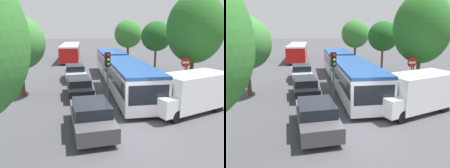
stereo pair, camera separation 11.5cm
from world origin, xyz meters
The scene contains 14 objects.
ground_plane centered at (0.00, 0.00, 0.00)m, with size 200.00×200.00×0.00m, color #47474C.
articulated_bus centered at (1.81, 9.44, 1.41)m, with size 3.43×16.57×2.44m.
city_bus_rear centered at (-1.88, 25.99, 1.42)m, with size 3.49×11.55×2.45m.
queued_car_graphite centered at (-1.71, 1.00, 0.74)m, with size 1.91×4.27×1.47m.
queued_car_black centered at (-1.90, 6.69, 0.70)m, with size 1.79×4.01×1.38m.
queued_car_silver centered at (-1.96, 12.03, 0.74)m, with size 1.91×4.27×1.47m.
white_van centered at (4.33, 2.23, 1.24)m, with size 5.35×3.28×2.31m.
traffic_light centered at (-0.21, 4.53, 2.50)m, with size 0.35×0.38×3.40m.
no_entry_sign centered at (5.62, 5.22, 1.88)m, with size 0.70×0.08×2.82m.
direction_sign_post centered at (6.58, 6.59, 2.55)m, with size 0.30×1.39×3.60m.
tree_left_mid centered at (-5.86, 7.61, 3.74)m, with size 3.67×3.67×5.73m.
tree_right_near centered at (7.05, 6.68, 4.69)m, with size 4.32×4.32×7.49m.
tree_right_mid centered at (7.49, 15.00, 3.94)m, with size 3.43×3.43×5.63m.
tree_right_far centered at (6.71, 23.76, 4.00)m, with size 4.14×4.14×6.09m.
Camera 1 is at (-2.79, -8.80, 4.85)m, focal length 35.00 mm.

